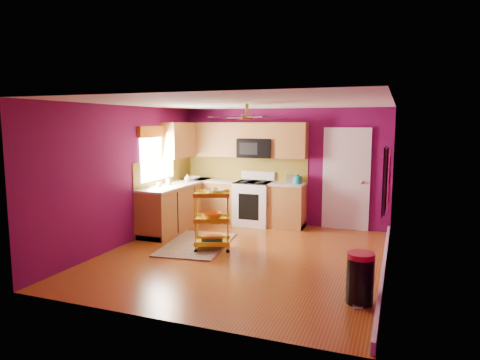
% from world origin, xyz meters
% --- Properties ---
extents(ground, '(5.00, 5.00, 0.00)m').
position_xyz_m(ground, '(0.00, 0.00, 0.00)').
color(ground, brown).
rests_on(ground, ground).
extents(room_envelope, '(4.54, 5.04, 2.52)m').
position_xyz_m(room_envelope, '(0.03, 0.00, 1.63)').
color(room_envelope, '#630B47').
rests_on(room_envelope, ground).
extents(lower_cabinets, '(2.81, 2.31, 0.94)m').
position_xyz_m(lower_cabinets, '(-1.35, 1.82, 0.43)').
color(lower_cabinets, brown).
rests_on(lower_cabinets, ground).
extents(electric_range, '(0.76, 0.66, 1.13)m').
position_xyz_m(electric_range, '(-0.55, 2.17, 0.48)').
color(electric_range, white).
rests_on(electric_range, ground).
extents(upper_cabinetry, '(2.80, 2.30, 1.26)m').
position_xyz_m(upper_cabinetry, '(-1.24, 2.17, 1.80)').
color(upper_cabinetry, brown).
rests_on(upper_cabinetry, ground).
extents(left_window, '(0.08, 1.35, 1.08)m').
position_xyz_m(left_window, '(-2.22, 1.05, 1.74)').
color(left_window, white).
rests_on(left_window, ground).
extents(panel_door, '(0.95, 0.11, 2.15)m').
position_xyz_m(panel_door, '(1.35, 2.47, 1.02)').
color(panel_door, white).
rests_on(panel_door, ground).
extents(right_wall_art, '(0.04, 2.74, 1.04)m').
position_xyz_m(right_wall_art, '(2.23, -0.34, 1.44)').
color(right_wall_art, black).
rests_on(right_wall_art, ground).
extents(ceiling_fan, '(1.01, 1.01, 0.26)m').
position_xyz_m(ceiling_fan, '(0.00, 0.20, 2.29)').
color(ceiling_fan, '#BF8C3F').
rests_on(ceiling_fan, ground).
extents(shag_rug, '(1.27, 1.85, 0.02)m').
position_xyz_m(shag_rug, '(-1.00, 0.32, 0.01)').
color(shag_rug, '#311C10').
rests_on(shag_rug, ground).
extents(rolling_cart, '(0.73, 0.64, 1.11)m').
position_xyz_m(rolling_cart, '(-0.61, 0.15, 0.57)').
color(rolling_cart, gold).
rests_on(rolling_cart, ground).
extents(trash_can, '(0.41, 0.41, 0.63)m').
position_xyz_m(trash_can, '(1.99, -1.24, 0.31)').
color(trash_can, black).
rests_on(trash_can, ground).
extents(teal_kettle, '(0.18, 0.18, 0.21)m').
position_xyz_m(teal_kettle, '(0.40, 2.19, 1.02)').
color(teal_kettle, '#12897A').
rests_on(teal_kettle, lower_cabinets).
extents(toaster, '(0.22, 0.15, 0.18)m').
position_xyz_m(toaster, '(0.27, 2.27, 1.03)').
color(toaster, beige).
rests_on(toaster, lower_cabinets).
extents(soap_bottle_a, '(0.08, 0.08, 0.18)m').
position_xyz_m(soap_bottle_a, '(-2.02, 1.11, 1.03)').
color(soap_bottle_a, '#EA3F72').
rests_on(soap_bottle_a, lower_cabinets).
extents(soap_bottle_b, '(0.13, 0.13, 0.16)m').
position_xyz_m(soap_bottle_b, '(-1.90, 1.69, 1.02)').
color(soap_bottle_b, white).
rests_on(soap_bottle_b, lower_cabinets).
extents(counter_dish, '(0.28, 0.28, 0.07)m').
position_xyz_m(counter_dish, '(-1.90, 2.04, 0.97)').
color(counter_dish, white).
rests_on(counter_dish, lower_cabinets).
extents(counter_cup, '(0.11, 0.11, 0.09)m').
position_xyz_m(counter_cup, '(-2.07, 0.83, 0.98)').
color(counter_cup, white).
rests_on(counter_cup, lower_cabinets).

